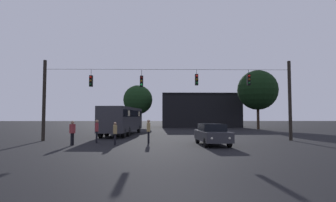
% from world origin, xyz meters
% --- Properties ---
extents(ground_plane, '(168.00, 168.00, 0.00)m').
position_xyz_m(ground_plane, '(0.00, 24.50, 0.00)').
color(ground_plane, black).
rests_on(ground_plane, ground).
extents(overhead_signal_span, '(21.18, 0.44, 6.82)m').
position_xyz_m(overhead_signal_span, '(0.04, 16.10, 3.90)').
color(overhead_signal_span, black).
rests_on(overhead_signal_span, ground).
extents(city_bus, '(3.36, 11.16, 3.00)m').
position_xyz_m(city_bus, '(-4.89, 23.10, 1.87)').
color(city_bus, '#2D2D33').
rests_on(city_bus, ground).
extents(car_near_right, '(2.10, 4.43, 1.52)m').
position_xyz_m(car_near_right, '(3.11, 12.64, 0.80)').
color(car_near_right, '#2D2D33').
rests_on(car_near_right, ground).
extents(pedestrian_crossing_left, '(0.36, 0.42, 1.74)m').
position_xyz_m(pedestrian_crossing_left, '(-6.82, 12.56, 0.99)').
color(pedestrian_crossing_left, black).
rests_on(pedestrian_crossing_left, ground).
extents(pedestrian_crossing_center, '(0.25, 0.37, 1.79)m').
position_xyz_m(pedestrian_crossing_center, '(-1.52, 13.95, 1.02)').
color(pedestrian_crossing_center, black).
rests_on(pedestrian_crossing_center, ground).
extents(pedestrian_crossing_right, '(0.34, 0.42, 1.64)m').
position_xyz_m(pedestrian_crossing_right, '(-3.83, 12.66, 0.93)').
color(pedestrian_crossing_right, black).
rests_on(pedestrian_crossing_right, ground).
extents(pedestrian_near_bus, '(0.30, 0.40, 1.79)m').
position_xyz_m(pedestrian_near_bus, '(-5.52, 14.21, 1.02)').
color(pedestrian_near_bus, black).
rests_on(pedestrian_near_bus, ground).
extents(corner_building, '(14.30, 10.38, 6.24)m').
position_xyz_m(corner_building, '(6.58, 45.68, 3.12)').
color(corner_building, black).
rests_on(corner_building, ground).
extents(tree_left_silhouette, '(6.34, 6.34, 9.41)m').
position_xyz_m(tree_left_silhouette, '(14.66, 35.64, 6.23)').
color(tree_left_silhouette, '#2D2116').
rests_on(tree_left_silhouette, ground).
extents(tree_behind_building, '(5.53, 5.53, 7.94)m').
position_xyz_m(tree_behind_building, '(-5.24, 44.22, 5.17)').
color(tree_behind_building, '#2D2116').
rests_on(tree_behind_building, ground).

